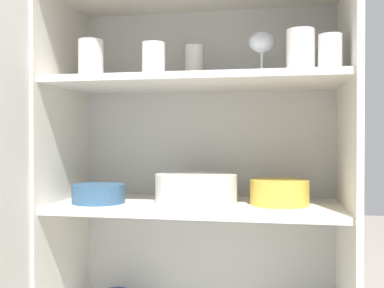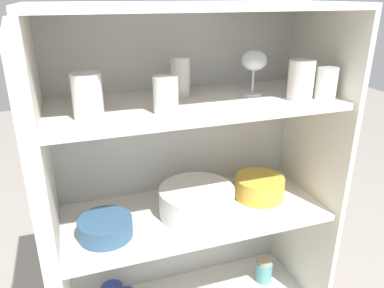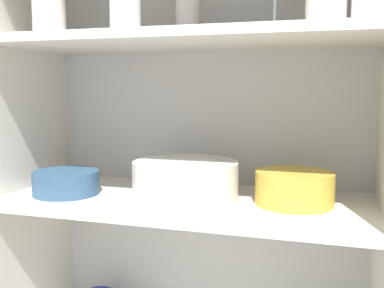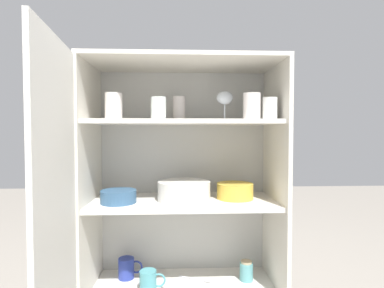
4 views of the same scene
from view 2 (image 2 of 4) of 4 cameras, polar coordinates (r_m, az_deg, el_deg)
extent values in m
cube|color=silver|center=(1.42, -2.06, -6.57)|extent=(0.89, 0.02, 1.27)
cube|color=silver|center=(1.22, -19.85, -13.33)|extent=(0.02, 0.39, 1.27)
cube|color=silver|center=(1.45, 17.03, -6.92)|extent=(0.02, 0.39, 1.27)
cube|color=silver|center=(1.07, 0.56, 20.32)|extent=(0.89, 0.39, 0.02)
cube|color=silver|center=(1.27, 0.45, -10.44)|extent=(0.85, 0.35, 0.02)
cube|color=silver|center=(1.11, 0.51, 6.11)|extent=(0.85, 0.35, 0.02)
cylinder|color=white|center=(1.19, 19.78, 8.72)|extent=(0.06, 0.06, 0.09)
cylinder|color=white|center=(0.99, -4.02, 7.49)|extent=(0.07, 0.07, 0.10)
cylinder|color=silver|center=(1.16, 16.26, 9.35)|extent=(0.08, 0.08, 0.12)
cylinder|color=silver|center=(0.97, -15.66, 7.02)|extent=(0.08, 0.08, 0.11)
cylinder|color=silver|center=(1.16, -1.79, 10.24)|extent=(0.06, 0.06, 0.12)
cylinder|color=white|center=(1.20, 9.16, 7.59)|extent=(0.06, 0.06, 0.01)
cylinder|color=white|center=(1.19, 9.27, 9.35)|extent=(0.01, 0.01, 0.07)
ellipsoid|color=white|center=(1.17, 9.47, 12.49)|extent=(0.08, 0.08, 0.06)
cylinder|color=silver|center=(1.25, 0.64, -10.28)|extent=(0.24, 0.24, 0.01)
cylinder|color=silver|center=(1.24, 0.64, -9.93)|extent=(0.24, 0.24, 0.01)
cylinder|color=silver|center=(1.24, 0.64, -9.58)|extent=(0.24, 0.24, 0.01)
cylinder|color=silver|center=(1.23, 0.64, -9.22)|extent=(0.24, 0.24, 0.01)
cylinder|color=silver|center=(1.23, 0.64, -8.86)|extent=(0.24, 0.24, 0.01)
cylinder|color=silver|center=(1.22, 0.64, -8.50)|extent=(0.24, 0.24, 0.01)
cylinder|color=silver|center=(1.22, 0.65, -8.13)|extent=(0.24, 0.24, 0.01)
cylinder|color=silver|center=(1.21, 0.65, -7.76)|extent=(0.24, 0.24, 0.01)
cylinder|color=silver|center=(1.21, 0.65, -7.39)|extent=(0.24, 0.24, 0.01)
cylinder|color=silver|center=(1.20, 0.65, -7.02)|extent=(0.24, 0.24, 0.01)
cylinder|color=gold|center=(1.34, 10.21, -6.47)|extent=(0.17, 0.17, 0.07)
torus|color=gold|center=(1.33, 10.30, -5.22)|extent=(0.17, 0.17, 0.01)
cylinder|color=#33567A|center=(1.16, -13.06, -12.30)|extent=(0.16, 0.16, 0.06)
torus|color=#33567A|center=(1.14, -13.16, -11.28)|extent=(0.16, 0.16, 0.01)
cylinder|color=#5BA3A8|center=(1.61, 10.88, -18.49)|extent=(0.06, 0.06, 0.09)
cylinder|color=tan|center=(1.58, 11.01, -17.17)|extent=(0.06, 0.06, 0.01)
camera|label=1|loc=(0.82, 84.21, -35.81)|focal=42.00mm
camera|label=3|loc=(0.78, 59.10, -21.71)|focal=42.00mm
camera|label=4|loc=(0.62, 104.02, -42.65)|focal=28.00mm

